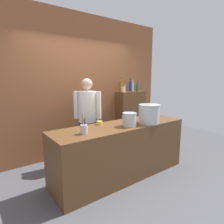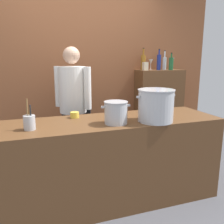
% 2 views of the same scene
% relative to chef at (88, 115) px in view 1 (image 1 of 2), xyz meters
% --- Properties ---
extents(ground_plane, '(8.00, 8.00, 0.00)m').
position_rel_chef_xyz_m(ground_plane, '(0.20, -0.77, -0.96)').
color(ground_plane, '#4C4C51').
extents(brick_back_panel, '(4.40, 0.10, 3.00)m').
position_rel_chef_xyz_m(brick_back_panel, '(0.20, 0.63, 0.54)').
color(brick_back_panel, brown).
rests_on(brick_back_panel, ground_plane).
extents(prep_counter, '(2.38, 0.70, 0.90)m').
position_rel_chef_xyz_m(prep_counter, '(0.20, -0.77, -0.51)').
color(prep_counter, brown).
rests_on(prep_counter, ground_plane).
extents(bar_cabinet, '(0.76, 0.32, 1.33)m').
position_rel_chef_xyz_m(bar_cabinet, '(1.49, 0.42, -0.30)').
color(bar_cabinet, brown).
rests_on(bar_cabinet, ground_plane).
extents(chef, '(0.44, 0.44, 1.66)m').
position_rel_chef_xyz_m(chef, '(0.00, 0.00, 0.00)').
color(chef, black).
rests_on(chef, ground_plane).
extents(stockpot_large, '(0.42, 0.36, 0.32)m').
position_rel_chef_xyz_m(stockpot_large, '(0.66, -0.96, 0.10)').
color(stockpot_large, '#B7BABF').
rests_on(stockpot_large, prep_counter).
extents(stockpot_small, '(0.29, 0.23, 0.22)m').
position_rel_chef_xyz_m(stockpot_small, '(0.25, -0.92, 0.04)').
color(stockpot_small, '#B7BABF').
rests_on(stockpot_small, prep_counter).
extents(utensil_crock, '(0.10, 0.10, 0.28)m').
position_rel_chef_xyz_m(utensil_crock, '(-0.54, -0.86, 0.01)').
color(utensil_crock, '#B7BABF').
rests_on(utensil_crock, prep_counter).
extents(butter_jar, '(0.10, 0.10, 0.06)m').
position_rel_chef_xyz_m(butter_jar, '(-0.08, -0.55, -0.03)').
color(butter_jar, yellow).
rests_on(butter_jar, prep_counter).
extents(wine_bottle_green, '(0.07, 0.07, 0.27)m').
position_rel_chef_xyz_m(wine_bottle_green, '(1.64, 0.35, 0.47)').
color(wine_bottle_green, '#1E592D').
rests_on(wine_bottle_green, bar_cabinet).
extents(wine_bottle_clear, '(0.06, 0.06, 0.31)m').
position_rel_chef_xyz_m(wine_bottle_clear, '(1.59, 0.46, 0.48)').
color(wine_bottle_clear, silver).
rests_on(wine_bottle_clear, bar_cabinet).
extents(wine_bottle_amber, '(0.08, 0.08, 0.34)m').
position_rel_chef_xyz_m(wine_bottle_amber, '(1.20, 0.45, 0.49)').
color(wine_bottle_amber, '#8C5919').
rests_on(wine_bottle_amber, bar_cabinet).
extents(wine_bottle_cobalt, '(0.06, 0.06, 0.33)m').
position_rel_chef_xyz_m(wine_bottle_cobalt, '(1.45, 0.39, 0.50)').
color(wine_bottle_cobalt, navy).
rests_on(wine_bottle_cobalt, bar_cabinet).
extents(wine_glass_tall, '(0.07, 0.07, 0.19)m').
position_rel_chef_xyz_m(wine_glass_tall, '(1.75, 0.50, 0.51)').
color(wine_glass_tall, silver).
rests_on(wine_glass_tall, bar_cabinet).
extents(wine_glass_short, '(0.08, 0.08, 0.17)m').
position_rel_chef_xyz_m(wine_glass_short, '(1.36, 0.51, 0.49)').
color(wine_glass_short, silver).
rests_on(wine_glass_short, bar_cabinet).
extents(spice_tin_cream, '(0.07, 0.07, 0.13)m').
position_rel_chef_xyz_m(spice_tin_cream, '(1.19, 0.35, 0.43)').
color(spice_tin_cream, beige).
rests_on(spice_tin_cream, bar_cabinet).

